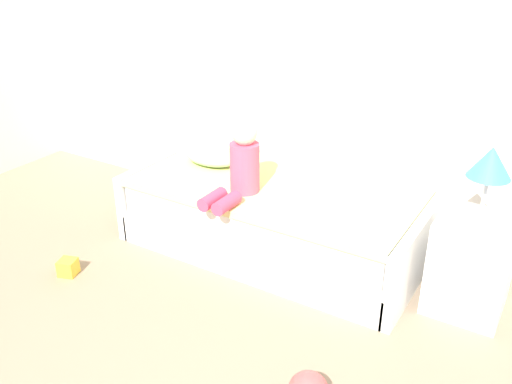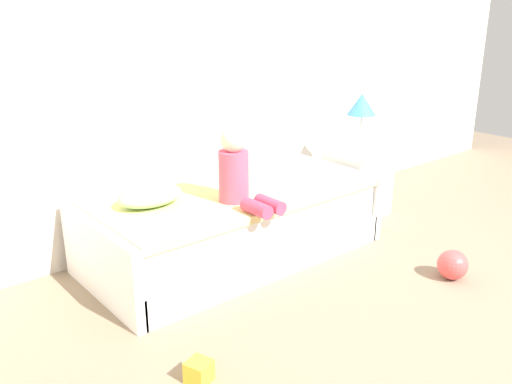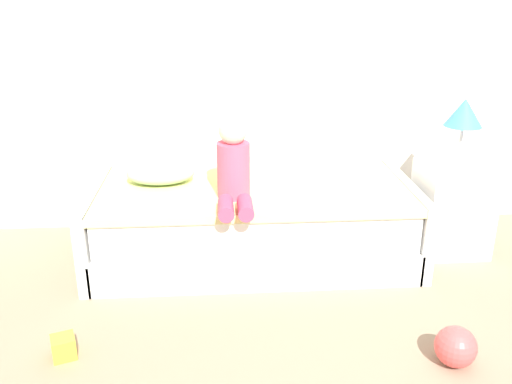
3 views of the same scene
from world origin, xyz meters
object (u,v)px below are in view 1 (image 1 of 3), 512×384
nightstand (471,265)px  child_figure (241,165)px  table_lamp (490,166)px  bed (274,218)px  toy_block (68,267)px  pillow (212,156)px

nightstand → child_figure: child_figure is taller
nightstand → table_lamp: table_lamp is taller
table_lamp → child_figure: bearing=-171.1°
bed → nightstand: (1.35, 0.00, 0.05)m
nightstand → table_lamp: bearing=0.0°
bed → child_figure: child_figure is taller
nightstand → table_lamp: 0.64m
nightstand → child_figure: size_ratio=1.18×
bed → toy_block: 1.45m
child_figure → nightstand: bearing=8.9°
toy_block → child_figure: bearing=42.5°
nightstand → pillow: (-1.95, 0.10, 0.26)m
nightstand → table_lamp: size_ratio=1.33×
nightstand → pillow: 1.97m
bed → nightstand: size_ratio=3.52×
bed → child_figure: size_ratio=4.14×
child_figure → toy_block: bearing=-137.5°
bed → pillow: pillow is taller
table_lamp → toy_block: bearing=-156.3°
bed → toy_block: bearing=-134.3°
bed → table_lamp: size_ratio=4.69×
bed → toy_block: (-1.01, -1.03, -0.19)m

